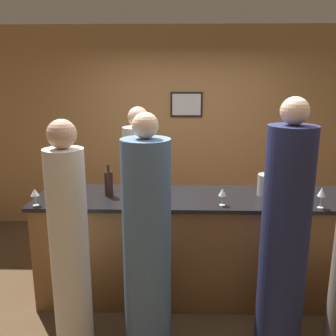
% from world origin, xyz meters
% --- Properties ---
extents(ground_plane, '(14.00, 14.00, 0.00)m').
position_xyz_m(ground_plane, '(0.00, 0.00, 0.00)').
color(ground_plane, '#4C3823').
extents(back_wall, '(8.00, 0.08, 2.80)m').
position_xyz_m(back_wall, '(-0.00, 1.87, 1.40)').
color(back_wall, '#A37547').
rests_on(back_wall, ground_plane).
extents(bar_counter, '(2.96, 0.76, 1.03)m').
position_xyz_m(bar_counter, '(0.00, 0.00, 0.52)').
color(bar_counter, brown).
rests_on(bar_counter, ground_plane).
extents(bartender, '(0.35, 0.35, 1.81)m').
position_xyz_m(bartender, '(-0.58, 0.75, 0.84)').
color(bartender, silver).
rests_on(bartender, ground_plane).
extents(guest_0, '(0.29, 0.29, 1.85)m').
position_xyz_m(guest_0, '(-0.96, -0.78, 0.88)').
color(guest_0, silver).
rests_on(guest_0, ground_plane).
extents(guest_1, '(0.36, 0.36, 2.00)m').
position_xyz_m(guest_1, '(0.67, -0.76, 0.94)').
color(guest_1, '#1E234C').
rests_on(guest_1, ground_plane).
extents(guest_3, '(0.37, 0.37, 1.89)m').
position_xyz_m(guest_3, '(-0.37, -0.72, 0.88)').
color(guest_3, '#4C6B93').
rests_on(guest_3, ground_plane).
extents(wine_bottle_0, '(0.07, 0.07, 0.28)m').
position_xyz_m(wine_bottle_0, '(-0.37, 0.03, 1.13)').
color(wine_bottle_0, black).
rests_on(wine_bottle_0, bar_counter).
extents(wine_bottle_1, '(0.08, 0.08, 0.30)m').
position_xyz_m(wine_bottle_1, '(-0.79, 0.01, 1.15)').
color(wine_bottle_1, black).
rests_on(wine_bottle_1, bar_counter).
extents(ice_bucket, '(0.20, 0.20, 0.20)m').
position_xyz_m(ice_bucket, '(0.72, 0.05, 1.13)').
color(ice_bucket, '#9E9993').
rests_on(ice_bucket, bar_counter).
extents(wine_glass_0, '(0.08, 0.08, 0.16)m').
position_xyz_m(wine_glass_0, '(-1.21, -0.22, 1.15)').
color(wine_glass_0, silver).
rests_on(wine_glass_0, bar_counter).
extents(wine_glass_1, '(0.07, 0.07, 0.17)m').
position_xyz_m(wine_glass_1, '(0.79, -0.23, 1.16)').
color(wine_glass_1, silver).
rests_on(wine_glass_1, bar_counter).
extents(wine_glass_3, '(0.07, 0.07, 0.15)m').
position_xyz_m(wine_glass_3, '(-1.39, -0.30, 1.15)').
color(wine_glass_3, silver).
rests_on(wine_glass_3, bar_counter).
extents(wine_glass_4, '(0.08, 0.08, 0.17)m').
position_xyz_m(wine_glass_4, '(0.94, -0.26, 1.16)').
color(wine_glass_4, silver).
rests_on(wine_glass_4, bar_counter).
extents(wine_glass_5, '(0.07, 0.07, 0.18)m').
position_xyz_m(wine_glass_5, '(1.09, -0.29, 1.17)').
color(wine_glass_5, silver).
rests_on(wine_glass_5, bar_counter).
extents(wine_glass_6, '(0.07, 0.07, 0.16)m').
position_xyz_m(wine_glass_6, '(0.25, -0.25, 1.14)').
color(wine_glass_6, silver).
rests_on(wine_glass_6, bar_counter).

